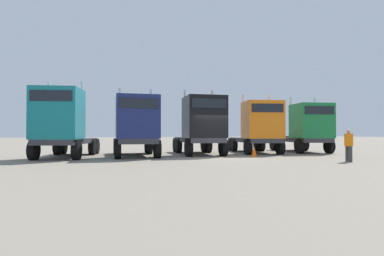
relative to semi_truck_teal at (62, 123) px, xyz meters
name	(u,v)px	position (x,y,z in m)	size (l,w,h in m)	color
ground	(222,158)	(8.59, -2.85, -1.98)	(200.00, 200.00, 0.00)	gray
semi_truck_teal	(62,123)	(0.00, 0.00, 0.00)	(3.92, 6.66, 4.47)	#333338
semi_truck_navy	(136,126)	(4.14, -0.36, -0.12)	(3.02, 6.23, 4.18)	#333338
semi_truck_black	(202,125)	(8.42, -0.16, -0.01)	(3.21, 6.15, 4.34)	#333338
semi_truck_orange	(259,127)	(12.78, 0.06, -0.15)	(3.89, 6.65, 4.18)	#333338
semi_truck_green	(307,128)	(16.68, -0.18, -0.17)	(3.72, 6.37, 4.11)	#333338
visitor_in_hivis	(349,143)	(13.54, -7.12, -1.05)	(0.47, 0.47, 1.62)	#3B3B3B
traffic_cone_near	(254,152)	(10.89, -2.54, -1.66)	(0.36, 0.36, 0.64)	#F2590C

